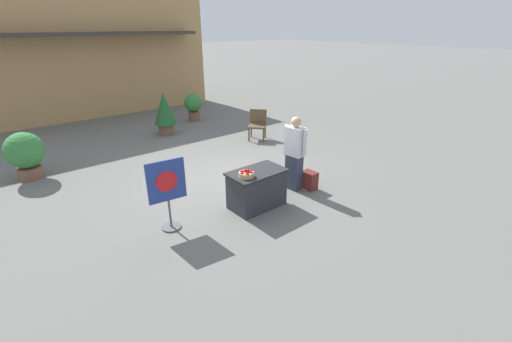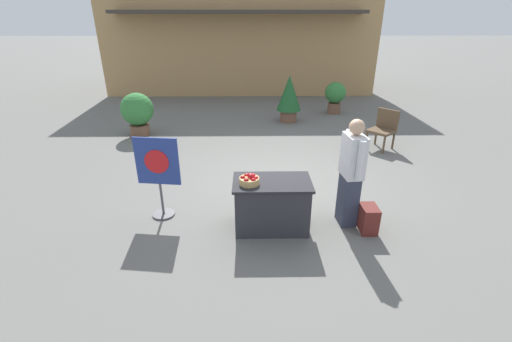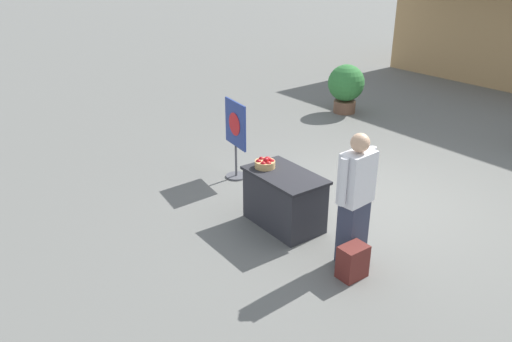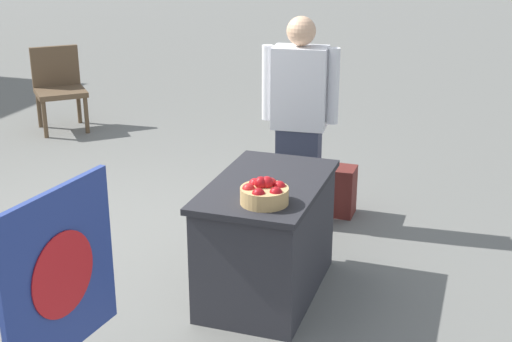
# 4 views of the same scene
# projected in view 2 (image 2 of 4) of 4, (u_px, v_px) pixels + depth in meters

# --- Properties ---
(ground_plane) EXTENTS (120.00, 120.00, 0.00)m
(ground_plane) POSITION_uv_depth(u_px,v_px,m) (279.00, 184.00, 6.73)
(ground_plane) COLOR slate
(storefront_building) EXTENTS (11.02, 4.49, 5.14)m
(storefront_building) POSITION_uv_depth(u_px,v_px,m) (241.00, 28.00, 14.80)
(storefront_building) COLOR tan
(storefront_building) RESTS_ON ground_plane
(display_table) EXTENTS (1.17, 0.70, 0.79)m
(display_table) POSITION_uv_depth(u_px,v_px,m) (272.00, 204.00, 5.21)
(display_table) COLOR #2D2D33
(display_table) RESTS_ON ground_plane
(apple_basket) EXTENTS (0.29, 0.29, 0.16)m
(apple_basket) POSITION_uv_depth(u_px,v_px,m) (249.00, 180.00, 4.94)
(apple_basket) COLOR tan
(apple_basket) RESTS_ON display_table
(person_visitor) EXTENTS (0.30, 0.61, 1.69)m
(person_visitor) POSITION_uv_depth(u_px,v_px,m) (351.00, 173.00, 5.14)
(person_visitor) COLOR #33384C
(person_visitor) RESTS_ON ground_plane
(backpack) EXTENTS (0.24, 0.34, 0.42)m
(backpack) POSITION_uv_depth(u_px,v_px,m) (368.00, 219.00, 5.18)
(backpack) COLOR maroon
(backpack) RESTS_ON ground_plane
(poster_board) EXTENTS (0.69, 0.36, 1.35)m
(poster_board) POSITION_uv_depth(u_px,v_px,m) (159.00, 173.00, 5.37)
(poster_board) COLOR #4C4C51
(poster_board) RESTS_ON ground_plane
(patio_chair) EXTENTS (0.78, 0.78, 0.96)m
(patio_chair) POSITION_uv_depth(u_px,v_px,m) (384.00, 127.00, 8.41)
(patio_chair) COLOR brown
(patio_chair) RESTS_ON ground_plane
(potted_plant_near_left) EXTENTS (0.69, 0.69, 1.05)m
(potted_plant_near_left) POSITION_uv_depth(u_px,v_px,m) (335.00, 95.00, 11.47)
(potted_plant_near_left) COLOR brown
(potted_plant_near_left) RESTS_ON ground_plane
(potted_plant_far_left) EXTENTS (0.87, 0.87, 1.17)m
(potted_plant_far_left) POSITION_uv_depth(u_px,v_px,m) (137.00, 111.00, 9.29)
(potted_plant_far_left) COLOR brown
(potted_plant_far_left) RESTS_ON ground_plane
(potted_plant_near_right) EXTENTS (0.75, 0.75, 1.42)m
(potted_plant_near_right) POSITION_uv_depth(u_px,v_px,m) (289.00, 96.00, 10.47)
(potted_plant_near_right) COLOR brown
(potted_plant_near_right) RESTS_ON ground_plane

